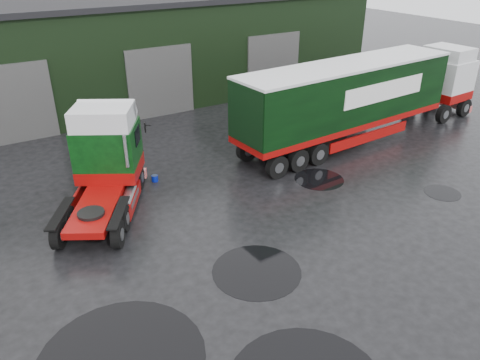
% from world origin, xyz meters
% --- Properties ---
extents(ground, '(100.00, 100.00, 0.00)m').
position_xyz_m(ground, '(0.00, 0.00, 0.00)').
color(ground, black).
extents(warehouse, '(32.40, 12.40, 6.30)m').
position_xyz_m(warehouse, '(2.00, 20.00, 3.16)').
color(warehouse, black).
rests_on(warehouse, ground).
extents(hero_tractor, '(5.32, 6.59, 3.80)m').
position_xyz_m(hero_tractor, '(-4.50, 4.50, 1.90)').
color(hero_tractor, black).
rests_on(hero_tractor, ground).
extents(lorry_right, '(15.98, 3.68, 4.16)m').
position_xyz_m(lorry_right, '(8.00, 5.00, 2.08)').
color(lorry_right, silver).
rests_on(lorry_right, ground).
extents(wash_bucket, '(0.35, 0.35, 0.27)m').
position_xyz_m(wash_bucket, '(-1.79, 6.09, 0.13)').
color(wash_bucket, '#061591').
rests_on(wash_bucket, ground).
extents(tree_back_b, '(4.40, 4.40, 7.50)m').
position_xyz_m(tree_back_b, '(10.00, 30.00, 3.75)').
color(tree_back_b, black).
rests_on(tree_back_b, ground).
extents(puddle_1, '(2.15, 2.15, 0.01)m').
position_xyz_m(puddle_1, '(4.38, 2.47, 0.00)').
color(puddle_1, black).
rests_on(puddle_1, ground).
extents(puddle_2, '(4.22, 4.22, 0.01)m').
position_xyz_m(puddle_2, '(-6.27, -2.56, 0.00)').
color(puddle_2, black).
rests_on(puddle_2, ground).
extents(puddle_3, '(1.47, 1.47, 0.01)m').
position_xyz_m(puddle_3, '(7.91, -1.17, 0.00)').
color(puddle_3, black).
rests_on(puddle_3, ground).
extents(puddle_4, '(2.83, 2.83, 0.01)m').
position_xyz_m(puddle_4, '(-1.48, -1.44, 0.00)').
color(puddle_4, black).
rests_on(puddle_4, ground).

